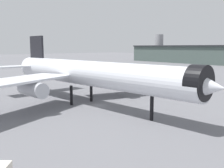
# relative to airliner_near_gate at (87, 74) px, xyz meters

# --- Properties ---
(ground) EXTENTS (900.00, 900.00, 0.00)m
(ground) POSITION_rel_airliner_near_gate_xyz_m (2.45, 1.05, -7.88)
(ground) COLOR slate
(airliner_near_gate) EXTENTS (68.41, 62.67, 17.90)m
(airliner_near_gate) POSITION_rel_airliner_near_gate_xyz_m (0.00, 0.00, 0.00)
(airliner_near_gate) COLOR silver
(airliner_near_gate) RESTS_ON ground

